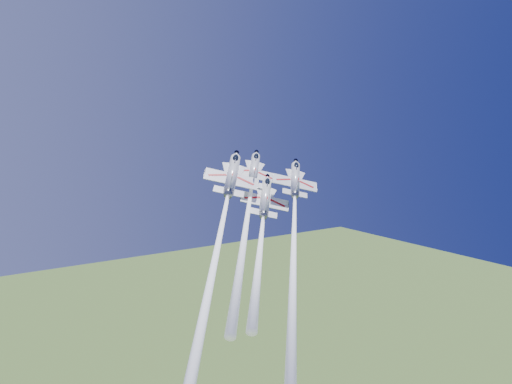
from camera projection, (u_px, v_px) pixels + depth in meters
jet_lead at (247, 218)px, 101.57m from camera, size 22.20×34.76×35.10m
jet_left at (215, 260)px, 87.93m from camera, size 29.62×47.63×51.95m
jet_right at (294, 241)px, 93.98m from camera, size 23.55×37.59×40.18m
jet_slot at (262, 234)px, 98.82m from camera, size 18.97×28.71×27.18m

